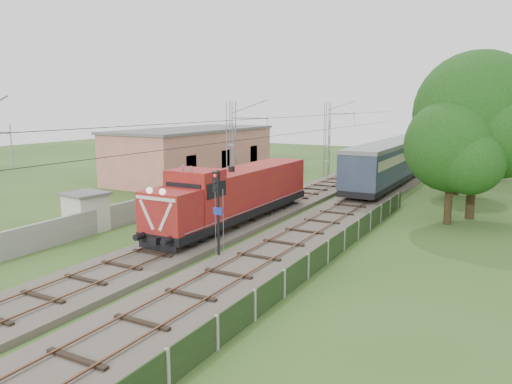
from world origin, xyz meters
The scene contains 15 objects.
ground centered at (0.00, 0.00, 0.00)m, with size 140.00×140.00×0.00m, color #2C491B.
track_main centered at (0.00, 7.00, 0.18)m, with size 4.20×70.00×0.45m.
track_side centered at (5.00, 20.00, 0.18)m, with size 4.20×80.00×0.45m.
catenary centered at (-2.95, 12.00, 4.05)m, with size 3.31×70.00×8.00m.
boundary_wall centered at (-6.50, 12.00, 0.75)m, with size 0.25×40.00×1.50m, color #9E9E99.
station_building centered at (-15.00, 24.00, 2.63)m, with size 8.40×20.40×5.22m.
fence centered at (8.00, 3.00, 0.60)m, with size 0.12×32.00×1.20m.
locomotive centered at (0.00, 7.54, 2.12)m, with size 2.79×15.95×4.05m.
coach_rake centered at (5.00, 52.00, 2.59)m, with size 3.14×69.99×3.63m.
signal_post centered at (3.02, 0.78, 3.16)m, with size 0.51×0.40×4.60m.
relay_hut centered at (-7.40, 1.91, 1.23)m, with size 2.68×2.68×2.44m.
tree_a centered at (12.09, 14.52, 5.12)m, with size 6.33×6.03×8.20m.
tree_b centered at (13.23, 17.04, 7.07)m, with size 8.74×8.32×11.32m.
tree_c centered at (11.19, 26.33, 4.78)m, with size 5.92×5.64×7.67m.
tree_d centered at (13.86, 38.36, 6.28)m, with size 7.77×7.40×10.07m.
Camera 1 is at (16.24, -19.49, 7.83)m, focal length 35.00 mm.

